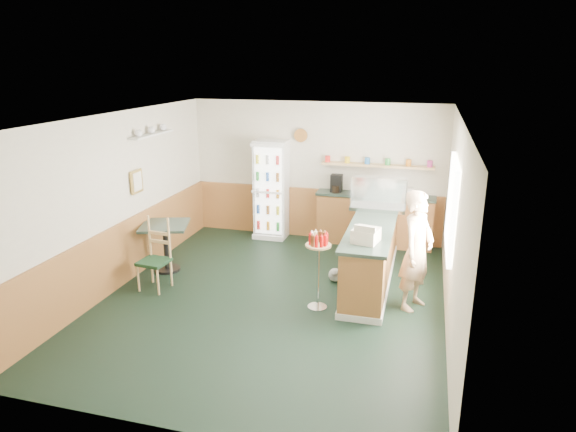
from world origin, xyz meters
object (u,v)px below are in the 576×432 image
(shopkeeper, at_px, (417,251))
(cash_register, at_px, (366,235))
(display_case, at_px, (379,194))
(condiment_stand, at_px, (318,257))
(cafe_chair, at_px, (156,251))
(cafe_table, at_px, (165,238))
(drinks_fridge, at_px, (271,190))

(shopkeeper, bearing_deg, cash_register, 131.88)
(display_case, distance_m, condiment_stand, 2.06)
(cash_register, height_order, cafe_chair, cash_register)
(cash_register, distance_m, condiment_stand, 0.74)
(display_case, height_order, condiment_stand, display_case)
(cafe_table, relative_size, cafe_chair, 0.84)
(cash_register, bearing_deg, cafe_table, -176.37)
(cafe_table, height_order, cafe_chair, cafe_chair)
(drinks_fridge, relative_size, display_case, 2.12)
(shopkeeper, relative_size, cafe_table, 1.84)
(shopkeeper, height_order, cafe_chair, shopkeeper)
(drinks_fridge, xyz_separation_m, condiment_stand, (1.57, -2.85, -0.19))
(display_case, bearing_deg, cash_register, -90.00)
(drinks_fridge, height_order, shopkeeper, drinks_fridge)
(display_case, bearing_deg, cafe_table, -160.37)
(display_case, distance_m, cafe_table, 3.67)
(display_case, relative_size, cafe_chair, 0.82)
(drinks_fridge, height_order, condiment_stand, drinks_fridge)
(display_case, height_order, cafe_chair, display_case)
(cafe_chair, bearing_deg, condiment_stand, 4.18)
(shopkeeper, height_order, cafe_table, shopkeeper)
(shopkeeper, bearing_deg, drinks_fridge, 74.80)
(condiment_stand, bearing_deg, cafe_table, 166.11)
(drinks_fridge, relative_size, cafe_table, 2.07)
(cafe_table, distance_m, cafe_chair, 0.65)
(condiment_stand, distance_m, cafe_table, 2.85)
(cash_register, bearing_deg, cafe_chair, -165.82)
(display_case, relative_size, shopkeeper, 0.53)
(display_case, xyz_separation_m, cash_register, (0.00, -1.71, -0.16))
(cafe_chair, bearing_deg, cash_register, 7.68)
(drinks_fridge, relative_size, shopkeeper, 1.13)
(drinks_fridge, relative_size, cafe_chair, 1.73)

